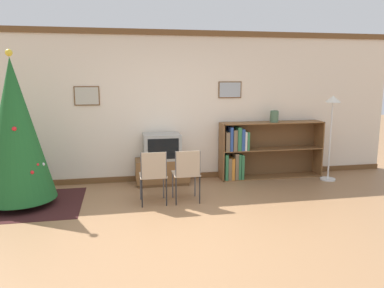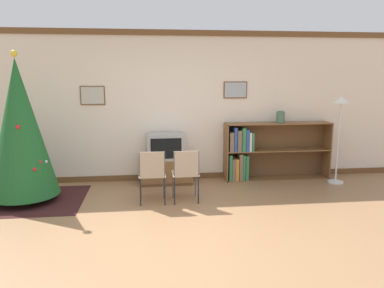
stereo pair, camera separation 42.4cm
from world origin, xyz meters
name	(u,v)px [view 2 (the right image)]	position (x,y,z in m)	size (l,w,h in m)	color
ground_plane	(184,235)	(0.00, 0.00, 0.00)	(24.00, 24.00, 0.00)	#936B47
wall_back	(170,107)	(0.00, 2.57, 1.35)	(8.83, 0.11, 2.70)	silver
area_rug	(26,201)	(-2.30, 1.54, 0.00)	(1.75, 1.47, 0.01)	#381919
christmas_tree	(20,128)	(-2.30, 1.54, 1.13)	(1.03, 1.03, 2.27)	maroon
tv_console	(166,171)	(-0.11, 2.27, 0.23)	(0.94, 0.46, 0.45)	brown
television	(166,146)	(-0.11, 2.27, 0.68)	(0.65, 0.45, 0.45)	#9E9E99
folding_chair_left	(152,173)	(-0.36, 1.20, 0.47)	(0.40, 0.40, 0.82)	tan
folding_chair_right	(186,172)	(0.15, 1.20, 0.47)	(0.40, 0.40, 0.82)	tan
bookshelf	(258,152)	(1.60, 2.34, 0.52)	(1.96, 0.36, 1.06)	brown
vase	(280,117)	(2.00, 2.31, 1.17)	(0.16, 0.16, 0.22)	#47664C
standing_lamp	(340,117)	(2.94, 1.94, 1.20)	(0.28, 0.28, 1.56)	silver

